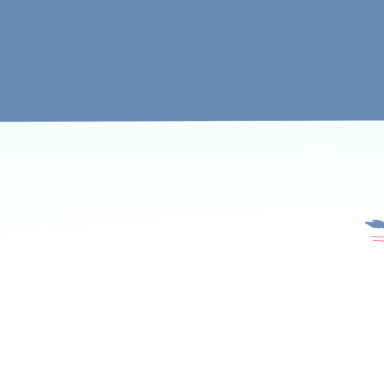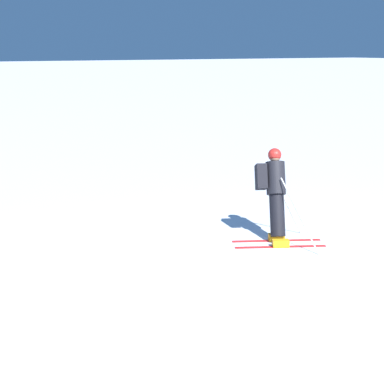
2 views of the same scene
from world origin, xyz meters
name	(u,v)px [view 1 (image 1 of 2)]	position (x,y,z in m)	size (l,w,h in m)	color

